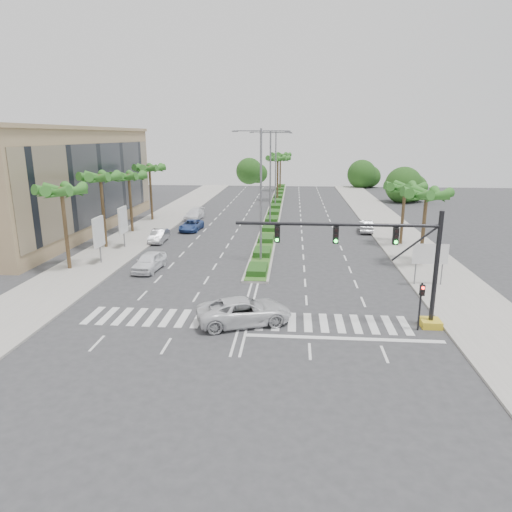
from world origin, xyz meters
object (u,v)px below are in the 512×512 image
(car_parked_d, at_px, (194,214))
(car_parked_a, at_px, (149,261))
(car_right, at_px, (366,226))
(car_parked_b, at_px, (159,236))
(car_parked_c, at_px, (191,225))
(car_crossing, at_px, (244,311))

(car_parked_d, bearing_deg, car_parked_a, -82.56)
(car_right, bearing_deg, car_parked_a, 46.15)
(car_parked_b, height_order, car_parked_c, car_parked_b)
(car_parked_d, relative_size, car_crossing, 0.84)
(car_parked_a, height_order, car_parked_c, car_parked_a)
(car_parked_a, distance_m, car_parked_d, 24.86)
(car_parked_b, xyz_separation_m, car_parked_c, (2.21, 6.43, -0.03))
(car_parked_c, xyz_separation_m, car_right, (21.39, 0.94, 0.07))
(car_parked_c, height_order, car_crossing, car_crossing)
(car_parked_b, relative_size, car_crossing, 0.72)
(car_parked_c, xyz_separation_m, car_parked_d, (-1.27, 7.62, 0.06))
(car_crossing, relative_size, car_right, 1.33)
(car_parked_d, bearing_deg, car_right, -12.21)
(car_parked_d, bearing_deg, car_parked_c, -76.35)
(car_parked_c, relative_size, car_crossing, 0.81)
(car_parked_c, relative_size, car_right, 1.08)
(car_parked_b, relative_size, car_parked_d, 0.85)
(car_crossing, bearing_deg, car_parked_a, 21.89)
(car_parked_c, bearing_deg, car_parked_a, -86.16)
(car_parked_a, relative_size, car_parked_b, 1.10)
(car_parked_a, height_order, car_right, car_parked_a)
(car_crossing, height_order, car_right, car_crossing)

